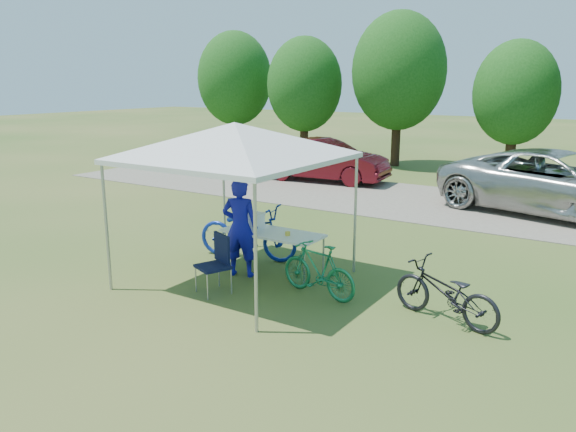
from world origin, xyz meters
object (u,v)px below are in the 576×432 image
cooler (252,220)px  bike_blue (248,232)px  minivan (559,183)px  folding_table (272,234)px  cyclist (240,227)px  bike_dark (445,293)px  sedan (325,160)px  folding_chair (217,258)px  bike_green (318,269)px

cooler → bike_blue: size_ratio=0.20×
cooler → minivan: size_ratio=0.07×
folding_table → cyclist: bearing=-131.0°
bike_dark → sedan: bearing=-128.3°
cooler → cyclist: (0.07, -0.44, -0.03)m
folding_table → cooler: bearing=180.0°
cyclist → bike_blue: (-0.50, 0.88, -0.35)m
folding_chair → cyclist: bearing=123.3°
cyclist → minivan: bearing=-136.6°
cyclist → bike_green: 1.71m
folding_table → bike_green: size_ratio=1.26×
bike_green → folding_table: bearing=-103.1°
bike_green → sedan: (-5.14, 9.35, 0.30)m
cooler → minivan: bearing=61.9°
bike_green → bike_dark: 2.03m
cyclist → bike_green: (1.65, -0.10, -0.44)m
bike_blue → minivan: (4.52, 7.22, 0.31)m
bike_green → minivan: (2.37, 8.20, 0.40)m
cyclist → folding_table: bearing=-151.1°
bike_green → sedan: bearing=-141.4°
cyclist → bike_blue: cyclist is taller
cooler → sedan: 9.46m
folding_table → minivan: size_ratio=0.31×
cyclist → minivan: 9.04m
folding_chair → cooler: 1.33m
sedan → minivan: bearing=-104.7°
cooler → bike_dark: cooler is taller
bike_blue → sedan: size_ratio=0.47×
bike_blue → bike_dark: bearing=-113.5°
cooler → folding_table: bearing=0.0°
minivan → folding_table: bearing=168.4°
bike_dark → minivan: 8.10m
folding_table → sedan: bearing=113.7°
cyclist → bike_blue: size_ratio=0.87×
folding_chair → bike_blue: (-0.65, 1.70, -0.03)m
minivan → bike_green: bearing=177.7°
folding_chair → bike_blue: bike_blue is taller
cooler → bike_blue: bearing=134.5°
bike_dark → bike_blue: bearing=-87.8°
folding_table → bike_blue: (-0.88, 0.44, -0.18)m
minivan → sedan: bearing=95.1°
bike_blue → cooler: bearing=-147.4°
folding_chair → cooler: (-0.22, 1.26, 0.35)m
sedan → bike_dark: bearing=-148.2°
sedan → cooler: bearing=-164.7°
bike_green → bike_blue: bearing=-104.6°
folding_chair → minivan: 9.72m
folding_chair → bike_blue: size_ratio=0.47×
cyclist → bike_blue: bearing=-80.5°
bike_dark → minivan: size_ratio=0.28×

